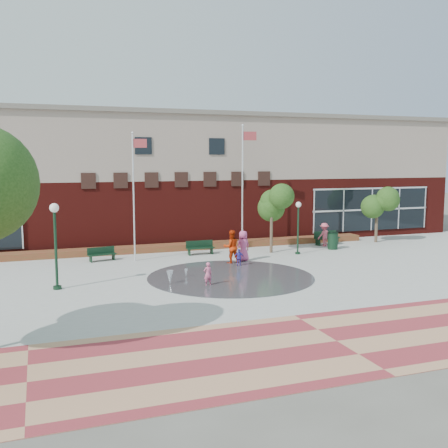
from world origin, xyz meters
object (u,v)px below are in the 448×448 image
object	(u,v)px
flagpole_right	(243,180)
trash_can	(333,241)
child_splash	(208,274)
flagpole_left	(134,190)
bench_left	(102,257)

from	to	relation	value
flagpole_right	trash_can	size ratio (longest dim) A/B	7.14
flagpole_right	child_splash	size ratio (longest dim) A/B	7.21
flagpole_left	trash_can	size ratio (longest dim) A/B	6.53
child_splash	bench_left	bearing A→B (deg)	-69.64
flagpole_left	child_splash	distance (m)	8.33
flagpole_left	bench_left	distance (m)	4.37
trash_can	child_splash	xyz separation A→B (m)	(-10.87, -6.82, -0.01)
bench_left	trash_can	distance (m)	14.90
flagpole_left	child_splash	size ratio (longest dim) A/B	6.59
child_splash	trash_can	bearing A→B (deg)	-154.58
flagpole_right	trash_can	xyz separation A→B (m)	(5.50, -2.25, -4.00)
trash_can	flagpole_right	bearing A→B (deg)	157.71
flagpole_right	bench_left	bearing A→B (deg)	-164.69
flagpole_right	trash_can	bearing A→B (deg)	-14.64
flagpole_left	trash_can	xyz separation A→B (m)	(13.00, -0.39, -3.59)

